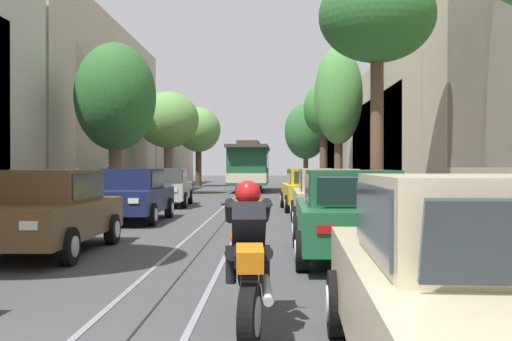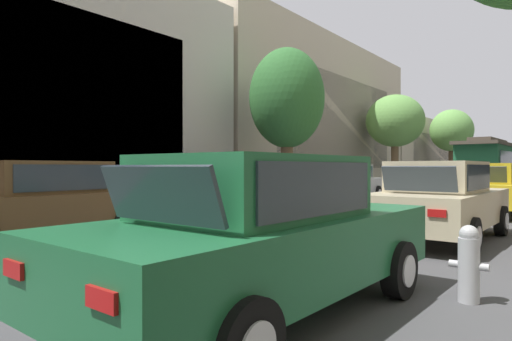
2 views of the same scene
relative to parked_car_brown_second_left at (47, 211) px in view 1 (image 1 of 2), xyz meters
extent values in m
plane|color=#424244|center=(2.87, 16.63, -0.80)|extent=(160.00, 160.00, 0.00)
cube|color=gray|center=(2.34, 20.84, -0.79)|extent=(0.08, 70.12, 0.01)
cube|color=gray|center=(3.40, 20.84, -0.79)|extent=(0.08, 70.12, 0.01)
cube|color=black|center=(2.87, 20.84, -0.80)|extent=(0.03, 70.12, 0.01)
cube|color=#BCAD93|center=(-6.50, 20.84, 3.93)|extent=(4.97, 20.41, 9.45)
cube|color=#2D3842|center=(-4.04, 20.84, 3.45)|extent=(0.04, 14.49, 5.67)
cube|color=#BCAD93|center=(-6.16, 41.54, 2.25)|extent=(4.27, 20.41, 6.10)
cube|color=#2D3842|center=(-4.04, 41.54, 1.94)|extent=(0.04, 14.49, 3.66)
cube|color=#BCAD93|center=(11.82, 20.84, 2.75)|extent=(4.13, 20.41, 7.11)
cube|color=#2D3842|center=(9.77, 20.84, 2.40)|extent=(0.04, 14.49, 4.26)
cube|color=gray|center=(11.99, 41.54, 2.33)|extent=(4.47, 20.41, 6.27)
cube|color=#2D3842|center=(9.77, 41.54, 2.02)|extent=(0.04, 14.49, 3.76)
cube|color=brown|center=(0.00, -0.04, -0.15)|extent=(1.80, 4.30, 0.66)
cube|color=brown|center=(0.00, 0.11, 0.48)|extent=(1.48, 2.06, 0.60)
cube|color=#2D3842|center=(0.00, -0.73, 0.46)|extent=(1.33, 0.22, 0.47)
cube|color=#2D3842|center=(0.00, 1.29, 0.46)|extent=(1.30, 0.20, 0.45)
cube|color=#2D3842|center=(0.75, 0.11, 0.48)|extent=(0.03, 1.81, 0.47)
cube|color=#2D3842|center=(-0.75, 0.11, 0.48)|extent=(0.03, 1.81, 0.47)
cube|color=white|center=(0.56, -2.20, -0.05)|extent=(0.28, 0.04, 0.14)
cube|color=#B21414|center=(0.56, 2.12, -0.05)|extent=(0.28, 0.04, 0.12)
cube|color=#B21414|center=(-0.56, 2.12, -0.05)|extent=(0.28, 0.04, 0.12)
cylinder|color=black|center=(0.88, -1.37, -0.48)|extent=(0.20, 0.64, 0.64)
cylinder|color=silver|center=(0.99, -1.37, -0.48)|extent=(0.02, 0.35, 0.35)
cylinder|color=black|center=(0.88, 1.29, -0.48)|extent=(0.20, 0.64, 0.64)
cylinder|color=silver|center=(0.99, 1.29, -0.48)|extent=(0.02, 0.35, 0.35)
cylinder|color=black|center=(-0.88, 1.29, -0.48)|extent=(0.20, 0.64, 0.64)
cylinder|color=silver|center=(-0.99, 1.29, -0.48)|extent=(0.02, 0.35, 0.35)
cube|color=#19234C|center=(0.09, 6.38, -0.15)|extent=(1.82, 4.31, 0.66)
cube|color=#19234C|center=(0.10, 6.53, 0.48)|extent=(1.48, 2.07, 0.60)
cube|color=#2D3842|center=(0.09, 5.69, 0.46)|extent=(1.33, 0.23, 0.47)
cube|color=#2D3842|center=(0.10, 7.72, 0.46)|extent=(1.30, 0.20, 0.45)
cube|color=#2D3842|center=(0.84, 6.53, 0.48)|extent=(0.04, 1.81, 0.47)
cube|color=#2D3842|center=(-0.65, 6.54, 0.48)|extent=(0.04, 1.81, 0.47)
cube|color=white|center=(0.64, 4.22, -0.05)|extent=(0.28, 0.04, 0.14)
cube|color=#B21414|center=(0.66, 8.54, -0.05)|extent=(0.28, 0.04, 0.12)
cube|color=white|center=(-0.47, 4.23, -0.05)|extent=(0.28, 0.04, 0.14)
cube|color=#B21414|center=(-0.45, 8.55, -0.05)|extent=(0.28, 0.04, 0.12)
cylinder|color=black|center=(0.97, 5.05, -0.48)|extent=(0.20, 0.64, 0.64)
cylinder|color=silver|center=(1.08, 5.05, -0.48)|extent=(0.02, 0.35, 0.35)
cylinder|color=black|center=(-0.79, 5.05, -0.48)|extent=(0.20, 0.64, 0.64)
cylinder|color=silver|center=(-0.90, 5.05, -0.48)|extent=(0.02, 0.35, 0.35)
cylinder|color=black|center=(0.98, 7.71, -0.48)|extent=(0.20, 0.64, 0.64)
cylinder|color=silver|center=(1.09, 7.71, -0.48)|extent=(0.02, 0.35, 0.35)
cylinder|color=black|center=(-0.78, 7.72, -0.48)|extent=(0.20, 0.64, 0.64)
cylinder|color=silver|center=(-0.89, 7.72, -0.48)|extent=(0.02, 0.35, 0.35)
cube|color=#B7B7BC|center=(-0.09, 13.18, -0.15)|extent=(2.01, 4.38, 0.66)
cube|color=#B7B7BC|center=(-0.10, 13.33, 0.48)|extent=(1.57, 2.13, 0.60)
cube|color=#2D3842|center=(-0.06, 12.49, 0.46)|extent=(1.34, 0.29, 0.47)
cube|color=#2D3842|center=(-0.16, 14.51, 0.46)|extent=(1.30, 0.26, 0.45)
cube|color=#2D3842|center=(0.65, 13.37, 0.48)|extent=(0.12, 1.81, 0.47)
cube|color=#2D3842|center=(-0.85, 13.29, 0.48)|extent=(0.12, 1.81, 0.47)
cube|color=white|center=(0.57, 11.05, -0.05)|extent=(0.28, 0.05, 0.14)
cube|color=#B21414|center=(0.36, 15.37, -0.05)|extent=(0.28, 0.05, 0.12)
cube|color=white|center=(-0.55, 11.00, -0.05)|extent=(0.28, 0.05, 0.14)
cube|color=#B21414|center=(-0.76, 15.31, -0.05)|extent=(0.28, 0.05, 0.12)
cylinder|color=black|center=(0.85, 11.89, -0.48)|extent=(0.23, 0.65, 0.64)
cylinder|color=silver|center=(0.96, 11.90, -0.48)|extent=(0.04, 0.35, 0.35)
cylinder|color=black|center=(-0.91, 11.81, -0.48)|extent=(0.23, 0.65, 0.64)
cylinder|color=silver|center=(-1.02, 11.80, -0.48)|extent=(0.04, 0.35, 0.35)
cylinder|color=black|center=(0.72, 14.56, -0.48)|extent=(0.23, 0.65, 0.64)
cylinder|color=silver|center=(0.83, 14.56, -0.48)|extent=(0.04, 0.35, 0.35)
cylinder|color=black|center=(-1.04, 14.47, -0.48)|extent=(0.23, 0.65, 0.64)
cylinder|color=silver|center=(-1.15, 14.46, -0.48)|extent=(0.04, 0.35, 0.35)
cube|color=#C1B28E|center=(5.68, -6.68, -0.15)|extent=(2.01, 4.38, 0.66)
cube|color=#C1B28E|center=(5.67, -6.83, 0.48)|extent=(1.58, 2.13, 0.60)
cube|color=#2D3842|center=(5.71, -6.00, 0.46)|extent=(1.34, 0.29, 0.47)
cube|color=#2D3842|center=(4.92, -6.80, 0.48)|extent=(0.12, 1.81, 0.47)
cube|color=white|center=(5.23, -4.50, -0.05)|extent=(0.28, 0.05, 0.14)
cube|color=white|center=(6.34, -4.55, -0.05)|extent=(0.28, 0.05, 0.14)
cylinder|color=black|center=(4.86, -5.31, -0.48)|extent=(0.23, 0.65, 0.64)
cylinder|color=silver|center=(4.75, -5.30, -0.48)|extent=(0.04, 0.35, 0.35)
cube|color=#1E6038|center=(5.62, -0.49, -0.15)|extent=(1.90, 4.34, 0.66)
cube|color=#1E6038|center=(5.62, -0.64, 0.48)|extent=(1.53, 2.10, 0.60)
cube|color=#2D3842|center=(5.64, 0.20, 0.46)|extent=(1.34, 0.25, 0.47)
cube|color=#2D3842|center=(5.59, -1.82, 0.46)|extent=(1.30, 0.23, 0.45)
cube|color=#2D3842|center=(4.87, -0.62, 0.48)|extent=(0.07, 1.81, 0.47)
cube|color=#2D3842|center=(6.37, -0.66, 0.48)|extent=(0.07, 1.81, 0.47)
cube|color=white|center=(5.12, 1.68, -0.05)|extent=(0.28, 0.05, 0.14)
cube|color=#B21414|center=(5.01, -2.63, -0.05)|extent=(0.28, 0.05, 0.12)
cube|color=white|center=(6.24, 1.66, -0.05)|extent=(0.28, 0.05, 0.14)
cube|color=#B21414|center=(6.13, -2.66, -0.05)|extent=(0.28, 0.05, 0.12)
cylinder|color=black|center=(4.78, 0.87, -0.48)|extent=(0.22, 0.64, 0.64)
cylinder|color=silver|center=(4.67, 0.87, -0.48)|extent=(0.03, 0.35, 0.35)
cylinder|color=black|center=(6.54, 0.82, -0.48)|extent=(0.22, 0.64, 0.64)
cylinder|color=silver|center=(6.65, 0.82, -0.48)|extent=(0.03, 0.35, 0.35)
cylinder|color=black|center=(4.71, -1.80, -0.48)|extent=(0.22, 0.64, 0.64)
cylinder|color=silver|center=(4.60, -1.80, -0.48)|extent=(0.03, 0.35, 0.35)
cylinder|color=black|center=(6.47, -1.84, -0.48)|extent=(0.22, 0.64, 0.64)
cylinder|color=silver|center=(6.58, -1.85, -0.48)|extent=(0.03, 0.35, 0.35)
cube|color=#C1B28E|center=(5.81, 5.25, -0.15)|extent=(1.87, 4.33, 0.66)
cube|color=#C1B28E|center=(5.80, 5.10, 0.48)|extent=(1.51, 2.09, 0.60)
cube|color=#2D3842|center=(5.82, 5.94, 0.46)|extent=(1.34, 0.24, 0.47)
cube|color=#2D3842|center=(5.79, 3.91, 0.46)|extent=(1.30, 0.22, 0.45)
cube|color=#2D3842|center=(5.06, 5.11, 0.48)|extent=(0.06, 1.81, 0.47)
cube|color=#2D3842|center=(6.55, 5.09, 0.48)|extent=(0.06, 1.81, 0.47)
cube|color=white|center=(5.28, 7.42, -0.05)|extent=(0.28, 0.04, 0.14)
cube|color=#B21414|center=(5.21, 3.10, -0.05)|extent=(0.28, 0.04, 0.12)
cube|color=white|center=(6.40, 7.40, -0.05)|extent=(0.28, 0.04, 0.14)
cube|color=#B21414|center=(6.33, 3.08, -0.05)|extent=(0.28, 0.04, 0.12)
cylinder|color=black|center=(4.95, 6.59, -0.48)|extent=(0.21, 0.64, 0.64)
cylinder|color=silver|center=(4.84, 6.60, -0.48)|extent=(0.03, 0.35, 0.35)
cylinder|color=black|center=(6.71, 6.57, -0.48)|extent=(0.21, 0.64, 0.64)
cylinder|color=silver|center=(6.82, 6.56, -0.48)|extent=(0.03, 0.35, 0.35)
cylinder|color=black|center=(4.91, 3.93, -0.48)|extent=(0.21, 0.64, 0.64)
cylinder|color=silver|center=(4.80, 3.93, -0.48)|extent=(0.03, 0.35, 0.35)
cylinder|color=black|center=(6.67, 3.90, -0.48)|extent=(0.21, 0.64, 0.64)
cylinder|color=silver|center=(6.78, 3.90, -0.48)|extent=(0.03, 0.35, 0.35)
cube|color=gold|center=(5.68, 11.10, -0.15)|extent=(1.96, 4.37, 0.66)
cube|color=gold|center=(5.68, 10.95, 0.48)|extent=(1.55, 2.12, 0.60)
cube|color=#2D3842|center=(5.65, 11.79, 0.46)|extent=(1.34, 0.27, 0.47)
cube|color=#2D3842|center=(5.73, 9.77, 0.46)|extent=(1.30, 0.25, 0.45)
cube|color=#2D3842|center=(4.94, 10.92, 0.48)|extent=(0.10, 1.81, 0.47)
cube|color=#2D3842|center=(6.43, 10.98, 0.48)|extent=(0.10, 1.81, 0.47)
cube|color=white|center=(5.04, 13.24, -0.05)|extent=(0.28, 0.05, 0.14)
cube|color=#B21414|center=(5.20, 8.92, -0.05)|extent=(0.28, 0.05, 0.12)
cube|color=white|center=(6.15, 13.28, -0.05)|extent=(0.28, 0.05, 0.14)
cube|color=#B21414|center=(6.32, 8.96, -0.05)|extent=(0.28, 0.05, 0.12)
cylinder|color=black|center=(4.75, 12.40, -0.48)|extent=(0.22, 0.65, 0.64)
cylinder|color=silver|center=(4.64, 12.40, -0.48)|extent=(0.03, 0.35, 0.35)
cylinder|color=black|center=(6.51, 12.47, -0.48)|extent=(0.22, 0.65, 0.64)
cylinder|color=silver|center=(6.62, 12.47, -0.48)|extent=(0.03, 0.35, 0.35)
cylinder|color=black|center=(4.85, 9.74, -0.48)|extent=(0.22, 0.65, 0.64)
cylinder|color=silver|center=(4.74, 9.73, -0.48)|extent=(0.03, 0.35, 0.35)
cylinder|color=black|center=(6.61, 9.80, -0.48)|extent=(0.22, 0.65, 0.64)
cylinder|color=silver|center=(6.72, 9.81, -0.48)|extent=(0.03, 0.35, 0.35)
cylinder|color=brown|center=(-1.57, 10.77, 0.83)|extent=(0.50, 0.50, 3.25)
ellipsoid|color=#2D662D|center=(-1.57, 10.77, 3.46)|extent=(3.02, 3.11, 4.04)
cylinder|color=brown|center=(-1.89, 23.89, 1.01)|extent=(0.48, 0.48, 3.61)
ellipsoid|color=#609947|center=(-1.89, 23.89, 3.66)|extent=(3.71, 3.58, 3.37)
cylinder|color=#4C3826|center=(-1.71, 37.48, 1.10)|extent=(0.50, 0.50, 3.80)
ellipsoid|color=#609947|center=(-1.71, 37.48, 3.93)|extent=(3.67, 3.88, 3.71)
cylinder|color=brown|center=(7.38, 6.38, 1.91)|extent=(0.38, 0.38, 5.41)
ellipsoid|color=#2D662D|center=(7.38, 6.38, 5.30)|extent=(3.45, 2.99, 2.76)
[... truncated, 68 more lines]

